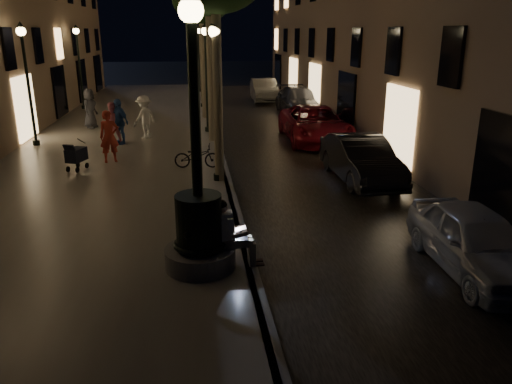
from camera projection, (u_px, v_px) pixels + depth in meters
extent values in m
plane|color=black|center=(216.00, 140.00, 22.38)|extent=(120.00, 120.00, 0.00)
cube|color=black|center=(282.00, 138.00, 22.74)|extent=(6.00, 45.00, 0.02)
cube|color=slate|center=(125.00, 140.00, 21.85)|extent=(8.00, 45.00, 0.20)
cube|color=#59595B|center=(216.00, 138.00, 22.35)|extent=(0.25, 45.00, 0.20)
cylinder|color=#59595B|center=(200.00, 257.00, 9.87)|extent=(1.40, 1.40, 0.40)
cylinder|color=black|center=(199.00, 222.00, 9.64)|extent=(0.90, 0.90, 1.10)
torus|color=black|center=(200.00, 243.00, 9.78)|extent=(1.04, 1.04, 0.10)
torus|color=black|center=(198.00, 203.00, 9.51)|extent=(0.89, 0.89, 0.09)
cylinder|color=black|center=(195.00, 111.00, 8.97)|extent=(0.20, 0.20, 3.20)
sphere|color=#FFD88C|center=(191.00, 11.00, 8.45)|extent=(0.44, 0.44, 0.44)
cube|color=tan|center=(228.00, 242.00, 9.85)|extent=(0.37, 0.25, 0.19)
cube|color=white|center=(224.00, 226.00, 9.73)|extent=(0.47, 0.27, 0.59)
sphere|color=tan|center=(222.00, 207.00, 9.61)|extent=(0.22, 0.22, 0.22)
sphere|color=black|center=(222.00, 205.00, 9.59)|extent=(0.22, 0.22, 0.22)
cube|color=tan|center=(241.00, 244.00, 9.79)|extent=(0.48, 0.14, 0.15)
cube|color=tan|center=(240.00, 240.00, 9.97)|extent=(0.48, 0.14, 0.15)
cube|color=tan|center=(252.00, 254.00, 9.89)|extent=(0.14, 0.12, 0.49)
cube|color=tan|center=(251.00, 250.00, 10.07)|extent=(0.14, 0.12, 0.49)
cube|color=black|center=(258.00, 265.00, 9.98)|extent=(0.27, 0.10, 0.03)
cube|color=black|center=(256.00, 260.00, 10.16)|extent=(0.27, 0.10, 0.03)
cube|color=black|center=(241.00, 238.00, 9.85)|extent=(0.25, 0.34, 0.02)
cube|color=black|center=(233.00, 233.00, 9.80)|extent=(0.09, 0.34, 0.22)
cube|color=#B2D9FF|center=(234.00, 233.00, 9.80)|extent=(0.07, 0.31, 0.19)
cylinder|color=#6B604C|center=(218.00, 100.00, 14.91)|extent=(0.28, 0.28, 5.00)
cylinder|color=#6B604C|center=(211.00, 79.00, 20.56)|extent=(0.28, 0.28, 5.10)
cylinder|color=#6B604C|center=(204.00, 71.00, 26.23)|extent=(0.28, 0.28, 4.90)
cylinder|color=#6B604C|center=(202.00, 61.00, 31.86)|extent=(0.28, 0.28, 5.20)
cylinder|color=black|center=(218.00, 177.00, 15.65)|extent=(0.28, 0.28, 0.20)
cylinder|color=black|center=(216.00, 110.00, 15.00)|extent=(0.12, 0.12, 4.40)
sphere|color=#FFD88C|center=(215.00, 31.00, 14.30)|extent=(0.36, 0.36, 0.36)
cone|color=black|center=(214.00, 22.00, 14.22)|extent=(0.30, 0.30, 0.22)
cylinder|color=black|center=(208.00, 129.00, 23.19)|extent=(0.28, 0.28, 0.20)
cylinder|color=black|center=(207.00, 83.00, 22.54)|extent=(0.12, 0.12, 4.40)
sphere|color=#FFD88C|center=(205.00, 31.00, 21.85)|extent=(0.36, 0.36, 0.36)
cone|color=black|center=(205.00, 25.00, 21.77)|extent=(0.30, 0.30, 0.22)
cylinder|color=black|center=(203.00, 105.00, 30.73)|extent=(0.28, 0.28, 0.20)
cylinder|color=black|center=(202.00, 70.00, 30.08)|extent=(0.12, 0.12, 4.40)
sphere|color=#FFD88C|center=(201.00, 31.00, 29.39)|extent=(0.36, 0.36, 0.36)
cone|color=black|center=(200.00, 26.00, 29.31)|extent=(0.30, 0.30, 0.22)
cylinder|color=black|center=(200.00, 90.00, 38.28)|extent=(0.28, 0.28, 0.20)
cylinder|color=black|center=(199.00, 62.00, 37.63)|extent=(0.12, 0.12, 4.40)
sphere|color=#FFD88C|center=(198.00, 31.00, 36.93)|extent=(0.36, 0.36, 0.36)
cone|color=black|center=(198.00, 27.00, 36.86)|extent=(0.30, 0.30, 0.22)
cylinder|color=black|center=(36.00, 143.00, 20.42)|extent=(0.28, 0.28, 0.20)
cylinder|color=black|center=(29.00, 91.00, 19.78)|extent=(0.12, 0.12, 4.40)
sphere|color=#FFD88C|center=(21.00, 31.00, 19.08)|extent=(0.36, 0.36, 0.36)
cone|color=black|center=(20.00, 24.00, 19.00)|extent=(0.30, 0.30, 0.22)
cylinder|color=black|center=(84.00, 107.00, 29.85)|extent=(0.28, 0.28, 0.20)
cylinder|color=black|center=(80.00, 71.00, 29.21)|extent=(0.12, 0.12, 4.40)
sphere|color=#FFD88C|center=(76.00, 31.00, 28.51)|extent=(0.36, 0.36, 0.36)
cone|color=black|center=(75.00, 26.00, 28.43)|extent=(0.30, 0.30, 0.22)
cube|color=black|center=(76.00, 155.00, 16.62)|extent=(0.66, 0.83, 0.43)
cube|color=black|center=(69.00, 149.00, 16.22)|extent=(0.42, 0.29, 0.28)
cylinder|color=black|center=(68.00, 169.00, 16.53)|extent=(0.10, 0.19, 0.19)
cylinder|color=black|center=(77.00, 170.00, 16.45)|extent=(0.10, 0.19, 0.19)
cylinder|color=black|center=(78.00, 165.00, 17.06)|extent=(0.10, 0.19, 0.19)
cylinder|color=black|center=(87.00, 165.00, 16.98)|extent=(0.10, 0.19, 0.19)
cylinder|color=black|center=(81.00, 141.00, 16.86)|extent=(0.18, 0.41, 0.27)
imported|color=#B4B7BC|center=(475.00, 241.00, 10.00)|extent=(1.67, 3.92, 1.32)
imported|color=black|center=(361.00, 159.00, 16.05)|extent=(1.64, 4.46, 1.46)
imported|color=maroon|center=(315.00, 124.00, 21.78)|extent=(2.72, 5.63, 1.55)
imported|color=#303036|center=(299.00, 101.00, 29.01)|extent=(2.14, 5.26, 1.53)
imported|color=#9C9C97|center=(264.00, 90.00, 34.29)|extent=(1.78, 4.68, 1.52)
imported|color=#B13123|center=(109.00, 137.00, 17.56)|extent=(0.77, 0.63, 1.83)
imported|color=pink|center=(112.00, 123.00, 20.49)|extent=(0.98, 0.87, 1.70)
imported|color=silver|center=(145.00, 117.00, 21.52)|extent=(1.30, 1.34, 1.84)
imported|color=#264B8E|center=(119.00, 122.00, 20.40)|extent=(1.09, 1.09, 1.85)
imported|color=#333439|center=(90.00, 108.00, 23.83)|extent=(0.85, 1.05, 1.86)
imported|color=black|center=(197.00, 156.00, 16.95)|extent=(1.60, 0.69, 0.82)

